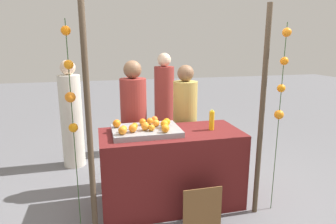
# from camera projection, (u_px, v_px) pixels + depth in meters

# --- Properties ---
(ground_plane) EXTENTS (24.00, 24.00, 0.00)m
(ground_plane) POSITION_uv_depth(u_px,v_px,m) (171.00, 203.00, 3.58)
(ground_plane) COLOR slate
(stall_counter) EXTENTS (1.62, 0.73, 0.90)m
(stall_counter) POSITION_uv_depth(u_px,v_px,m) (171.00, 168.00, 3.48)
(stall_counter) COLOR #5B1919
(stall_counter) RESTS_ON ground_plane
(orange_tray) EXTENTS (0.75, 0.53, 0.06)m
(orange_tray) POSITION_uv_depth(u_px,v_px,m) (146.00, 131.00, 3.32)
(orange_tray) COLOR gray
(orange_tray) RESTS_ON stall_counter
(orange_0) EXTENTS (0.08, 0.08, 0.08)m
(orange_0) POSITION_uv_depth(u_px,v_px,m) (156.00, 123.00, 3.36)
(orange_0) COLOR orange
(orange_0) RESTS_ON orange_tray
(orange_1) EXTENTS (0.09, 0.09, 0.09)m
(orange_1) POSITION_uv_depth(u_px,v_px,m) (145.00, 126.00, 3.22)
(orange_1) COLOR orange
(orange_1) RESTS_ON orange_tray
(orange_2) EXTENTS (0.09, 0.09, 0.09)m
(orange_2) POSITION_uv_depth(u_px,v_px,m) (117.00, 124.00, 3.33)
(orange_2) COLOR orange
(orange_2) RESTS_ON orange_tray
(orange_3) EXTENTS (0.07, 0.07, 0.07)m
(orange_3) POSITION_uv_depth(u_px,v_px,m) (135.00, 126.00, 3.27)
(orange_3) COLOR orange
(orange_3) RESTS_ON orange_tray
(orange_4) EXTENTS (0.09, 0.09, 0.09)m
(orange_4) POSITION_uv_depth(u_px,v_px,m) (123.00, 130.00, 3.07)
(orange_4) COLOR orange
(orange_4) RESTS_ON orange_tray
(orange_5) EXTENTS (0.07, 0.07, 0.07)m
(orange_5) POSITION_uv_depth(u_px,v_px,m) (152.00, 128.00, 3.20)
(orange_5) COLOR orange
(orange_5) RESTS_ON orange_tray
(orange_6) EXTENTS (0.08, 0.08, 0.08)m
(orange_6) POSITION_uv_depth(u_px,v_px,m) (143.00, 122.00, 3.42)
(orange_6) COLOR orange
(orange_6) RESTS_ON orange_tray
(orange_7) EXTENTS (0.08, 0.08, 0.08)m
(orange_7) POSITION_uv_depth(u_px,v_px,m) (150.00, 121.00, 3.47)
(orange_7) COLOR orange
(orange_7) RESTS_ON orange_tray
(orange_8) EXTENTS (0.09, 0.09, 0.09)m
(orange_8) POSITION_uv_depth(u_px,v_px,m) (164.00, 124.00, 3.31)
(orange_8) COLOR orange
(orange_8) RESTS_ON orange_tray
(orange_9) EXTENTS (0.07, 0.07, 0.07)m
(orange_9) POSITION_uv_depth(u_px,v_px,m) (165.00, 127.00, 3.24)
(orange_9) COLOR orange
(orange_9) RESTS_ON orange_tray
(orange_10) EXTENTS (0.09, 0.09, 0.09)m
(orange_10) POSITION_uv_depth(u_px,v_px,m) (133.00, 128.00, 3.15)
(orange_10) COLOR orange
(orange_10) RESTS_ON orange_tray
(orange_11) EXTENTS (0.09, 0.09, 0.09)m
(orange_11) POSITION_uv_depth(u_px,v_px,m) (167.00, 122.00, 3.41)
(orange_11) COLOR orange
(orange_11) RESTS_ON orange_tray
(orange_12) EXTENTS (0.08, 0.08, 0.08)m
(orange_12) POSITION_uv_depth(u_px,v_px,m) (155.00, 119.00, 3.54)
(orange_12) COLOR orange
(orange_12) RESTS_ON orange_tray
(orange_13) EXTENTS (0.08, 0.08, 0.08)m
(orange_13) POSITION_uv_depth(u_px,v_px,m) (165.00, 129.00, 3.15)
(orange_13) COLOR orange
(orange_13) RESTS_ON orange_tray
(orange_14) EXTENTS (0.07, 0.07, 0.07)m
(orange_14) POSITION_uv_depth(u_px,v_px,m) (124.00, 129.00, 3.16)
(orange_14) COLOR orange
(orange_14) RESTS_ON orange_tray
(juice_bottle) EXTENTS (0.06, 0.06, 0.24)m
(juice_bottle) POSITION_uv_depth(u_px,v_px,m) (212.00, 120.00, 3.43)
(juice_bottle) COLOR gold
(juice_bottle) RESTS_ON stall_counter
(chalkboard_sign) EXTENTS (0.41, 0.03, 0.48)m
(chalkboard_sign) POSITION_uv_depth(u_px,v_px,m) (202.00, 209.00, 3.03)
(chalkboard_sign) COLOR brown
(chalkboard_sign) RESTS_ON ground_plane
(vendor_left) EXTENTS (0.34, 0.34, 1.68)m
(vendor_left) POSITION_uv_depth(u_px,v_px,m) (134.00, 130.00, 3.86)
(vendor_left) COLOR maroon
(vendor_left) RESTS_ON ground_plane
(vendor_right) EXTENTS (0.32, 0.32, 1.61)m
(vendor_right) POSITION_uv_depth(u_px,v_px,m) (185.00, 128.00, 4.04)
(vendor_right) COLOR tan
(vendor_right) RESTS_ON ground_plane
(crowd_person_0) EXTENTS (0.34, 0.34, 1.72)m
(crowd_person_0) POSITION_uv_depth(u_px,v_px,m) (164.00, 106.00, 5.21)
(crowd_person_0) COLOR maroon
(crowd_person_0) RESTS_ON ground_plane
(crowd_person_1) EXTENTS (0.33, 0.33, 1.64)m
(crowd_person_1) POSITION_uv_depth(u_px,v_px,m) (72.00, 118.00, 4.51)
(crowd_person_1) COLOR beige
(crowd_person_1) RESTS_ON ground_plane
(canopy_post_left) EXTENTS (0.06, 0.06, 2.28)m
(canopy_post_left) POSITION_uv_depth(u_px,v_px,m) (89.00, 127.00, 2.73)
(canopy_post_left) COLOR #473828
(canopy_post_left) RESTS_ON ground_plane
(canopy_post_right) EXTENTS (0.06, 0.06, 2.28)m
(canopy_post_right) POSITION_uv_depth(u_px,v_px,m) (262.00, 115.00, 3.14)
(canopy_post_right) COLOR #473828
(canopy_post_right) RESTS_ON ground_plane
(garland_strand_left) EXTENTS (0.10, 0.10, 2.09)m
(garland_strand_left) POSITION_uv_depth(u_px,v_px,m) (70.00, 86.00, 2.62)
(garland_strand_left) COLOR #2D4C23
(garland_strand_left) RESTS_ON ground_plane
(garland_strand_right) EXTENTS (0.10, 0.11, 2.09)m
(garland_strand_right) POSITION_uv_depth(u_px,v_px,m) (282.00, 80.00, 3.12)
(garland_strand_right) COLOR #2D4C23
(garland_strand_right) RESTS_ON ground_plane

